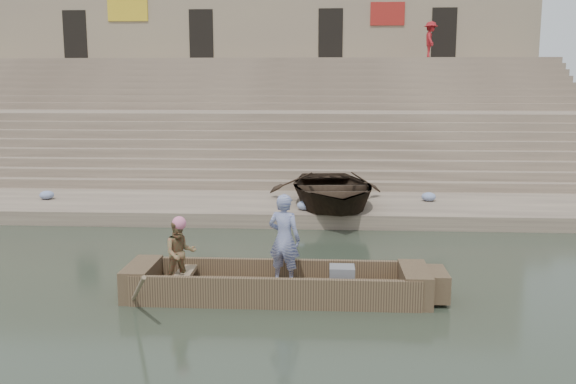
# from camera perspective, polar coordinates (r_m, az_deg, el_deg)

# --- Properties ---
(ground) EXTENTS (120.00, 120.00, 0.00)m
(ground) POSITION_cam_1_polar(r_m,az_deg,el_deg) (12.60, -19.66, -9.09)
(ground) COLOR #252E22
(ground) RESTS_ON ground
(lower_landing) EXTENTS (32.00, 4.00, 0.40)m
(lower_landing) POSITION_cam_1_polar(r_m,az_deg,el_deg) (19.90, -10.70, -1.29)
(lower_landing) COLOR gray
(lower_landing) RESTS_ON ground
(mid_landing) EXTENTS (32.00, 3.00, 2.80)m
(mid_landing) POSITION_cam_1_polar(r_m,az_deg,el_deg) (27.00, -6.90, 4.24)
(mid_landing) COLOR gray
(mid_landing) RESTS_ON ground
(upper_landing) EXTENTS (32.00, 3.00, 5.20)m
(upper_landing) POSITION_cam_1_polar(r_m,az_deg,el_deg) (33.81, -4.80, 7.40)
(upper_landing) COLOR gray
(upper_landing) RESTS_ON ground
(ghat_steps) EXTENTS (32.00, 11.00, 5.20)m
(ghat_steps) POSITION_cam_1_polar(r_m,az_deg,el_deg) (28.62, -6.30, 5.36)
(ghat_steps) COLOR gray
(ghat_steps) RESTS_ON ground
(building_wall) EXTENTS (32.00, 5.07, 11.20)m
(building_wall) POSITION_cam_1_polar(r_m,az_deg,el_deg) (37.78, -3.97, 12.20)
(building_wall) COLOR gray
(building_wall) RESTS_ON ground
(main_rowboat) EXTENTS (5.00, 1.30, 0.22)m
(main_rowboat) POSITION_cam_1_polar(r_m,az_deg,el_deg) (11.97, -1.04, -8.94)
(main_rowboat) COLOR brown
(main_rowboat) RESTS_ON ground
(rowboat_trim) EXTENTS (6.04, 2.63, 1.92)m
(rowboat_trim) POSITION_cam_1_polar(r_m,az_deg,el_deg) (11.89, -0.04, -8.07)
(rowboat_trim) COLOR brown
(rowboat_trim) RESTS_ON ground
(standing_man) EXTENTS (0.73, 0.59, 1.71)m
(standing_man) POSITION_cam_1_polar(r_m,az_deg,el_deg) (11.87, -0.34, -4.23)
(standing_man) COLOR navy
(standing_man) RESTS_ON main_rowboat
(rowing_man) EXTENTS (0.75, 0.68, 1.25)m
(rowing_man) POSITION_cam_1_polar(r_m,az_deg,el_deg) (11.93, -9.69, -5.44)
(rowing_man) COLOR #297D41
(rowing_man) RESTS_ON main_rowboat
(television) EXTENTS (0.46, 0.42, 0.40)m
(television) POSITION_cam_1_polar(r_m,az_deg,el_deg) (11.84, 4.82, -7.60)
(television) COLOR slate
(television) RESTS_ON main_rowboat
(beached_rowboat) EXTENTS (4.05, 5.29, 1.02)m
(beached_rowboat) POSITION_cam_1_polar(r_m,az_deg,el_deg) (18.51, 3.91, 0.27)
(beached_rowboat) COLOR #2D2116
(beached_rowboat) RESTS_ON lower_landing
(pedestrian) EXTENTS (0.74, 1.21, 1.82)m
(pedestrian) POSITION_cam_1_polar(r_m,az_deg,el_deg) (33.48, 12.70, 13.19)
(pedestrian) COLOR maroon
(pedestrian) RESTS_ON upper_landing
(cloth_bundles) EXTENTS (12.23, 2.07, 0.26)m
(cloth_bundles) POSITION_cam_1_polar(r_m,az_deg,el_deg) (19.02, -2.72, -0.62)
(cloth_bundles) COLOR #3F5999
(cloth_bundles) RESTS_ON lower_landing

